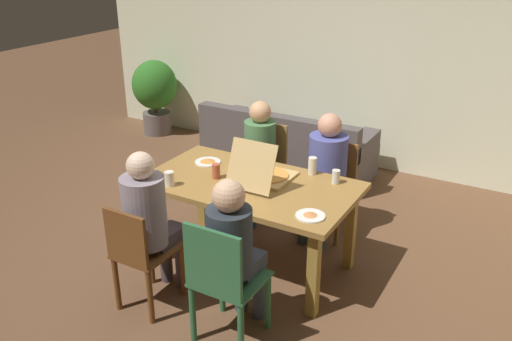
{
  "coord_description": "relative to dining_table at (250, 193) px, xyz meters",
  "views": [
    {
      "loc": [
        2.05,
        -3.49,
        2.65
      ],
      "look_at": [
        0.0,
        0.1,
        0.85
      ],
      "focal_mm": 38.13,
      "sensor_mm": 36.0,
      "label": 1
    }
  ],
  "objects": [
    {
      "name": "ground_plane",
      "position": [
        0.0,
        0.0,
        -0.68
      ],
      "size": [
        20.0,
        20.0,
        0.0
      ],
      "primitive_type": "plane",
      "color": "brown"
    },
    {
      "name": "back_wall",
      "position": [
        0.0,
        2.68,
        0.71
      ],
      "size": [
        7.54,
        0.12,
        2.77
      ],
      "primitive_type": "cube",
      "color": "beige",
      "rests_on": "ground"
    },
    {
      "name": "dining_table",
      "position": [
        0.0,
        0.0,
        0.0
      ],
      "size": [
        1.74,
        0.98,
        0.78
      ],
      "color": "olive",
      "rests_on": "ground"
    },
    {
      "name": "chair_0",
      "position": [
        -0.39,
        -0.93,
        -0.2
      ],
      "size": [
        0.39,
        0.46,
        0.88
      ],
      "color": "brown",
      "rests_on": "ground"
    },
    {
      "name": "person_0",
      "position": [
        -0.39,
        -0.8,
        0.06
      ],
      "size": [
        0.32,
        0.5,
        1.26
      ],
      "color": "#44393F",
      "rests_on": "ground"
    },
    {
      "name": "chair_1",
      "position": [
        0.34,
        -0.95,
        -0.16
      ],
      "size": [
        0.46,
        0.44,
        0.95
      ],
      "color": "#2C633C",
      "rests_on": "ground"
    },
    {
      "name": "person_1",
      "position": [
        0.34,
        -0.81,
        0.04
      ],
      "size": [
        0.31,
        0.47,
        1.22
      ],
      "color": "#383F4D",
      "rests_on": "ground"
    },
    {
      "name": "chair_2",
      "position": [
        -0.39,
        0.96,
        -0.17
      ],
      "size": [
        0.42,
        0.43,
        0.91
      ],
      "color": "olive",
      "rests_on": "ground"
    },
    {
      "name": "person_2",
      "position": [
        -0.39,
        0.81,
        0.02
      ],
      "size": [
        0.31,
        0.52,
        1.19
      ],
      "color": "#2F3A4D",
      "rests_on": "ground"
    },
    {
      "name": "chair_3",
      "position": [
        0.34,
        0.91,
        -0.18
      ],
      "size": [
        0.45,
        0.42,
        0.87
      ],
      "color": "brown",
      "rests_on": "ground"
    },
    {
      "name": "person_3",
      "position": [
        0.34,
        0.78,
        0.03
      ],
      "size": [
        0.35,
        0.52,
        1.19
      ],
      "color": "#2C4141",
      "rests_on": "ground"
    },
    {
      "name": "pizza_box_0",
      "position": [
        0.08,
        0.1,
        0.15
      ],
      "size": [
        0.4,
        0.55,
        0.39
      ],
      "color": "tan",
      "rests_on": "dining_table"
    },
    {
      "name": "plate_0",
      "position": [
        0.67,
        -0.29,
        0.11
      ],
      "size": [
        0.22,
        0.22,
        0.03
      ],
      "color": "white",
      "rests_on": "dining_table"
    },
    {
      "name": "plate_1",
      "position": [
        -0.54,
        0.18,
        0.11
      ],
      "size": [
        0.23,
        0.23,
        0.03
      ],
      "color": "silver",
      "rests_on": "dining_table"
    },
    {
      "name": "drinking_glass_0",
      "position": [
        0.37,
        0.41,
        0.17
      ],
      "size": [
        0.07,
        0.07,
        0.15
      ],
      "primitive_type": "cylinder",
      "color": "silver",
      "rests_on": "dining_table"
    },
    {
      "name": "drinking_glass_1",
      "position": [
        0.61,
        0.34,
        0.16
      ],
      "size": [
        0.07,
        0.07,
        0.11
      ],
      "primitive_type": "cylinder",
      "color": "silver",
      "rests_on": "dining_table"
    },
    {
      "name": "drinking_glass_2",
      "position": [
        -0.53,
        -0.38,
        0.16
      ],
      "size": [
        0.08,
        0.08,
        0.12
      ],
      "primitive_type": "cylinder",
      "color": "silver",
      "rests_on": "dining_table"
    },
    {
      "name": "drinking_glass_3",
      "position": [
        -0.29,
        -0.06,
        0.16
      ],
      "size": [
        0.07,
        0.07,
        0.13
      ],
      "primitive_type": "cylinder",
      "color": "#B05334",
      "rests_on": "dining_table"
    },
    {
      "name": "couch",
      "position": [
        -0.63,
        1.94,
        -0.4
      ],
      "size": [
        1.99,
        0.85,
        0.8
      ],
      "color": "#524A4B",
      "rests_on": "ground"
    },
    {
      "name": "potted_plant",
      "position": [
        -2.88,
        2.27,
        -0.05
      ],
      "size": [
        0.62,
        0.62,
        1.05
      ],
      "color": "#5F5552",
      "rests_on": "ground"
    }
  ]
}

